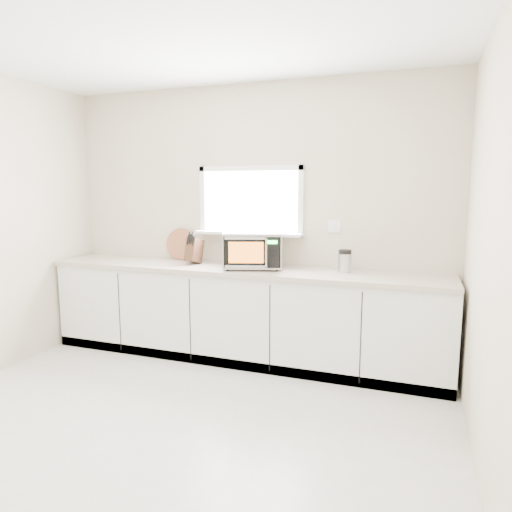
% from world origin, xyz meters
% --- Properties ---
extents(ground, '(4.00, 4.00, 0.00)m').
position_xyz_m(ground, '(0.00, 0.00, 0.00)').
color(ground, beige).
rests_on(ground, ground).
extents(back_wall, '(4.00, 0.17, 2.70)m').
position_xyz_m(back_wall, '(0.00, 2.00, 1.36)').
color(back_wall, beige).
rests_on(back_wall, ground).
extents(cabinets, '(3.92, 0.60, 0.88)m').
position_xyz_m(cabinets, '(0.00, 1.70, 0.44)').
color(cabinets, silver).
rests_on(cabinets, ground).
extents(countertop, '(3.92, 0.64, 0.04)m').
position_xyz_m(countertop, '(0.00, 1.69, 0.90)').
color(countertop, '#BFAB9E').
rests_on(countertop, cabinets).
extents(microwave, '(0.64, 0.57, 0.35)m').
position_xyz_m(microwave, '(0.13, 1.71, 1.10)').
color(microwave, black).
rests_on(microwave, countertop).
extents(knife_block, '(0.14, 0.24, 0.33)m').
position_xyz_m(knife_block, '(-0.52, 1.74, 1.06)').
color(knife_block, '#4B2B1A').
rests_on(knife_block, countertop).
extents(cutting_board, '(0.34, 0.08, 0.33)m').
position_xyz_m(cutting_board, '(-0.78, 1.94, 1.09)').
color(cutting_board, brown).
rests_on(cutting_board, countertop).
extents(coffee_grinder, '(0.14, 0.14, 0.21)m').
position_xyz_m(coffee_grinder, '(0.99, 1.79, 1.02)').
color(coffee_grinder, '#AEB1B6').
rests_on(coffee_grinder, countertop).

